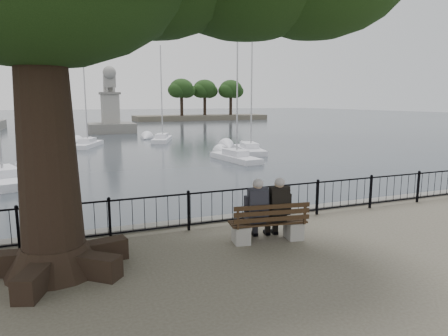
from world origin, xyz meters
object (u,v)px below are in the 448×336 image
bench (268,227)px  lion_monument (111,116)px  person_right (277,211)px  person_left (256,212)px

bench → lion_monument: 48.98m
bench → person_right: (0.26, 0.07, 0.38)m
person_right → person_left: bearing=172.0°
person_left → bench: bearing=-28.1°
bench → person_right: person_right is taller
bench → person_left: bearing=151.9°
lion_monument → person_left: bearing=-92.0°
person_left → person_right: same height
bench → person_left: 0.49m
person_left → person_right: (0.53, -0.07, 0.00)m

